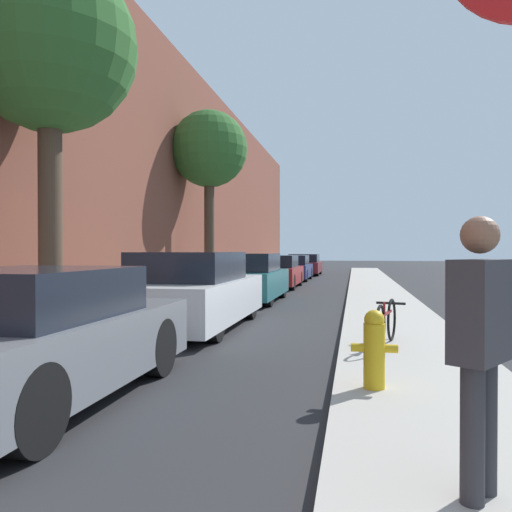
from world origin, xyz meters
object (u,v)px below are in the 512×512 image
Objects in this scene: parked_car_maroon at (305,265)px; street_tree_near at (50,49)px; parked_car_grey at (37,338)px; street_tree_far at (209,151)px; parked_car_teal at (248,279)px; parked_car_red at (276,272)px; bicycle at (386,323)px; parked_car_navy at (293,268)px; pedestrian at (479,339)px; parked_car_white at (192,292)px; fire_hydrant at (374,348)px.

street_tree_near is (-1.97, -23.57, 4.25)m from parked_car_maroon.
parked_car_grey is 5.57m from street_tree_near.
street_tree_far reaches higher than parked_car_grey.
parked_car_teal reaches higher than parked_car_red.
parked_car_teal is 7.95m from bicycle.
parked_car_teal is at bearing -90.19° from parked_car_navy.
street_tree_near is 3.98× the size of bicycle.
pedestrian is (3.70, -28.17, 0.40)m from parked_car_maroon.
parked_car_maroon is 2.74× the size of bicycle.
parked_car_grey is 4.76m from bicycle.
parked_car_teal is 5.67m from parked_car_red.
parked_car_red is at bearing 118.85° from bicycle.
parked_car_white is 10.93m from parked_car_red.
parked_car_teal is 0.68× the size of street_tree_far.
parked_car_maroon is 2.70× the size of pedestrian.
parked_car_teal is 2.71× the size of bicycle.
street_tree_far is at bearing -119.13° from parked_car_red.
pedestrian is 4.67m from bicycle.
fire_hydrant is at bearing -77.61° from parked_car_red.
parked_car_navy reaches higher than fire_hydrant.
parked_car_navy is 5.21× the size of fire_hydrant.
parked_car_grey reaches higher than parked_car_red.
parked_car_teal is 1.02× the size of parked_car_navy.
bicycle is at bearing -60.02° from street_tree_far.
parked_car_red reaches higher than parked_car_navy.
parked_car_red is at bearing 102.39° from fire_hydrant.
parked_car_teal is 16.45m from parked_car_maroon.
street_tree_near is (-1.86, -1.86, 4.17)m from parked_car_white.
parked_car_red is at bearing 90.06° from parked_car_white.
parked_car_grey reaches higher than bicycle.
parked_car_grey is 0.63× the size of street_tree_near.
parked_car_red is 13.27m from bicycle.
fire_hydrant is at bearing -66.33° from street_tree_far.
street_tree_near reaches higher than bicycle.
parked_car_teal is (-0.01, 10.23, 0.03)m from parked_car_grey.
street_tree_far reaches higher than fire_hydrant.
parked_car_maroon is 23.80m from bicycle.
parked_car_maroon reaches higher than bicycle.
parked_car_teal is 10.86m from parked_car_navy.
street_tree_near is at bearing 85.20° from pedestrian.
parked_car_white is at bearing -90.13° from parked_car_navy.
street_tree_far is (-1.87, 2.34, 4.31)m from parked_car_teal.
fire_hydrant is 0.51× the size of bicycle.
parked_car_grey reaches higher than parked_car_maroon.
bicycle is (3.57, 3.13, -0.19)m from parked_car_grey.
street_tree_near is (-1.85, -12.79, 4.24)m from parked_car_red.
parked_car_white reaches higher than parked_car_maroon.
pedestrian reaches higher than parked_car_teal.
parked_car_navy is (0.04, 16.11, -0.10)m from parked_car_white.
parked_car_teal is 0.68× the size of street_tree_near.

